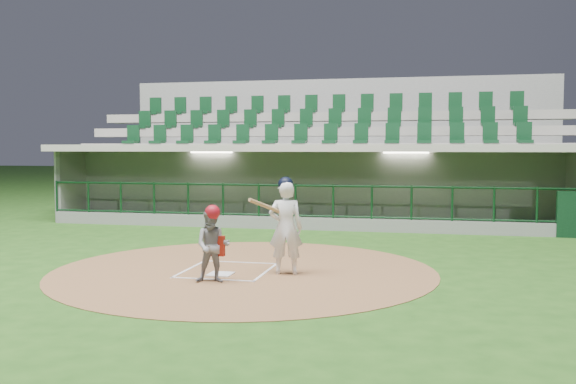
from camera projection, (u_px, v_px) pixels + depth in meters
The scene contains 8 objects.
ground at pixel (232, 268), 12.32m from camera, with size 120.00×120.00×0.00m, color #214C15.
dirt_circle at pixel (244, 270), 12.06m from camera, with size 7.20×7.20×0.01m, color brown.
home_plate at pixel (221, 274), 11.64m from camera, with size 0.43×0.43×0.02m, color white.
batter_box_chalk at pixel (227, 270), 12.03m from camera, with size 1.55×1.80×0.01m.
dugout_structure at pixel (313, 191), 19.85m from camera, with size 16.40×3.70×3.00m.
seating_deck at pixel (324, 172), 22.84m from camera, with size 17.00×6.72×5.15m.
batter at pixel (286, 225), 11.65m from camera, with size 0.87×0.89×1.78m.
catcher at pixel (213, 244), 10.94m from camera, with size 0.69×0.59×1.33m.
Camera 1 is at (3.69, -11.67, 2.32)m, focal length 40.00 mm.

